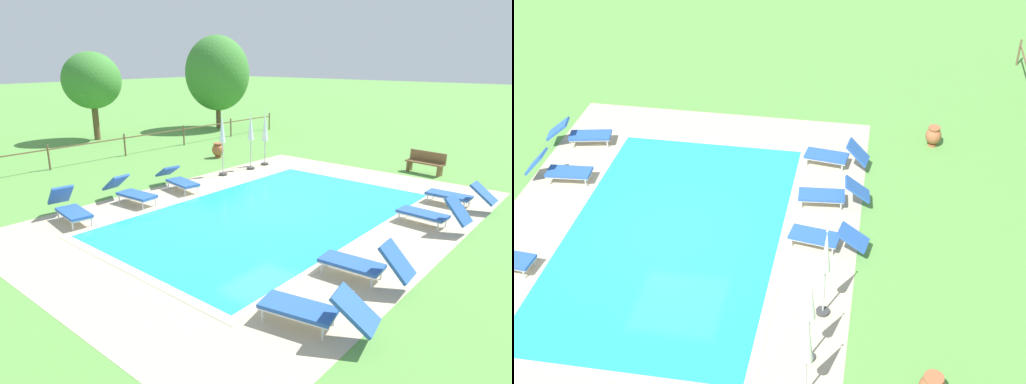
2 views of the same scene
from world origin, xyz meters
TOP-DOWN VIEW (x-y plane):
  - ground_plane at (0.00, 0.00)m, footprint 160.00×160.00m
  - pool_deck_paving at (0.00, 0.00)m, footprint 13.64×9.79m
  - swimming_pool_water at (0.00, 0.00)m, footprint 9.53×5.67m
  - pool_coping_rim at (0.00, 0.00)m, footprint 10.01×6.15m
  - sun_lounger_north_near_steps at (-0.16, 4.06)m, footprint 0.93×2.12m
  - sun_lounger_north_mid at (-2.03, -3.98)m, footprint 0.74×1.94m
  - sun_lounger_north_far at (-4.15, 3.96)m, footprint 0.86×2.00m
  - sun_lounger_south_mid at (-4.13, -4.15)m, footprint 0.99×2.07m
  - sun_lounger_south_far at (-2.11, 4.04)m, footprint 0.76×2.04m
  - patio_umbrella_closed_row_west at (2.25, 4.25)m, footprint 0.32×0.32m
  - patio_umbrella_closed_row_mid_west at (3.71, 4.08)m, footprint 0.32×0.32m
  - patio_umbrella_closed_row_east at (4.70, 4.14)m, footprint 0.32×0.32m
  - terracotta_urn_by_tree at (-5.85, 6.91)m, footprint 0.50×0.50m

SIDE VIEW (x-z plane):
  - ground_plane at x=0.00m, z-range 0.00..0.00m
  - pool_deck_paving at x=0.00m, z-range 0.00..0.01m
  - swimming_pool_water at x=0.00m, z-range 0.00..0.01m
  - pool_coping_rim at x=0.00m, z-range 0.01..0.01m
  - sun_lounger_north_near_steps at x=-0.16m, z-range -0.02..0.74m
  - terracotta_urn_by_tree at x=-5.85m, z-range 0.03..0.70m
  - sun_lounger_south_far at x=-2.11m, z-range -0.05..0.79m
  - sun_lounger_south_mid at x=-4.13m, z-range -0.05..0.80m
  - sun_lounger_north_far at x=-4.15m, z-range -0.08..0.84m
  - sun_lounger_north_mid at x=-2.03m, z-range -0.09..0.87m
  - patio_umbrella_closed_row_east at x=4.70m, z-range 0.34..2.66m
  - patio_umbrella_closed_row_mid_west at x=3.71m, z-range 0.37..2.70m
  - patio_umbrella_closed_row_west at x=2.25m, z-range 0.38..2.82m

